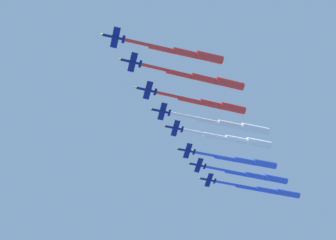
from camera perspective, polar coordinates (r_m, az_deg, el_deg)
The scene contains 8 objects.
jet_lead at distance 178.47m, azimuth 2.29°, elevation 8.78°, with size 39.47×36.08×4.46m.
jet_port_inner at distance 188.04m, azimuth 4.88°, elevation 5.41°, with size 42.22×40.10×4.49m.
jet_starboard_inner at distance 193.39m, azimuth 5.66°, elevation 2.12°, with size 38.83×36.82×4.38m.
jet_port_mid at distance 203.83m, azimuth 8.32°, elevation -0.65°, with size 44.30×41.03×4.50m.
jet_starboard_mid at distance 214.14m, azimuth 9.06°, elevation -2.54°, with size 42.26×38.69×4.45m.
jet_port_outer at distance 221.72m, azimuth 10.02°, elevation -5.26°, with size 40.77×37.13×4.41m.
jet_starboard_outer at distance 234.35m, azimuth 11.43°, elevation -7.15°, with size 42.16×39.88×4.47m.
jet_trail_port at distance 246.28m, azimuth 12.89°, elevation -8.93°, with size 44.75×41.92×4.44m.
Camera 1 is at (-64.21, 122.01, 50.73)m, focal length 46.71 mm.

